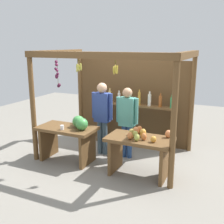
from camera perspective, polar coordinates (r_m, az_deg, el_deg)
name	(u,v)px	position (r m, az deg, el deg)	size (l,w,h in m)	color
ground_plane	(115,154)	(6.06, 0.73, -8.84)	(12.00, 12.00, 0.00)	gray
market_stall	(123,93)	(6.06, 2.29, 4.03)	(2.95, 1.94, 2.23)	brown
fruit_counter_left	(70,134)	(5.62, -8.74, -4.49)	(1.19, 0.64, 0.96)	brown
fruit_counter_right	(140,147)	(5.01, 5.81, -7.18)	(1.19, 0.64, 0.88)	brown
bottle_shelf_unit	(134,113)	(6.35, 4.62, -0.11)	(1.89, 0.22, 1.35)	brown
vendor_man	(102,112)	(5.83, -2.06, -0.07)	(0.48, 0.21, 1.57)	#415663
vendor_woman	(127,117)	(5.66, 3.16, -1.03)	(0.48, 0.20, 1.50)	navy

